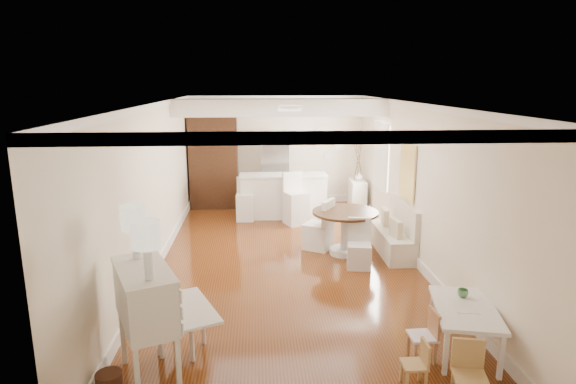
{
  "coord_description": "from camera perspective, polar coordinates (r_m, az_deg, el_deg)",
  "views": [
    {
      "loc": [
        -0.52,
        -7.95,
        3.15
      ],
      "look_at": [
        0.02,
        0.3,
        1.25
      ],
      "focal_mm": 30.0,
      "sensor_mm": 36.0,
      "label": 1
    }
  ],
  "objects": [
    {
      "name": "room",
      "position": [
        8.37,
        0.08,
        4.94
      ],
      "size": [
        9.0,
        9.04,
        2.82
      ],
      "color": "brown",
      "rests_on": "ground"
    },
    {
      "name": "secretary_bureau",
      "position": [
        5.46,
        -16.37,
        -14.92
      ],
      "size": [
        1.33,
        1.34,
        1.29
      ],
      "primitive_type": "cube",
      "rotation": [
        0.0,
        0.0,
        0.41
      ],
      "color": "silver",
      "rests_on": "ground"
    },
    {
      "name": "gustavian_armchair",
      "position": [
        5.99,
        -12.46,
        -14.42
      ],
      "size": [
        0.59,
        0.59,
        0.85
      ],
      "primitive_type": "cube",
      "rotation": [
        0.0,
        0.0,
        1.33
      ],
      "color": "silver",
      "rests_on": "ground"
    },
    {
      "name": "kids_table",
      "position": [
        6.27,
        20.11,
        -15.03
      ],
      "size": [
        0.92,
        1.27,
        0.57
      ],
      "primitive_type": "cube",
      "rotation": [
        0.0,
        0.0,
        -0.22
      ],
      "color": "white",
      "rests_on": "ground"
    },
    {
      "name": "kids_chair_a",
      "position": [
        5.51,
        14.74,
        -19.1
      ],
      "size": [
        0.25,
        0.25,
        0.52
      ],
      "primitive_type": "cube",
      "rotation": [
        0.0,
        0.0,
        -1.58
      ],
      "color": "tan",
      "rests_on": "ground"
    },
    {
      "name": "kids_chair_b",
      "position": [
        5.96,
        15.65,
        -16.04
      ],
      "size": [
        0.31,
        0.31,
        0.62
      ],
      "primitive_type": "cube",
      "rotation": [
        0.0,
        0.0,
        -1.54
      ],
      "color": "#B07B50",
      "rests_on": "ground"
    },
    {
      "name": "kids_chair_c",
      "position": [
        5.36,
        20.74,
        -19.66
      ],
      "size": [
        0.38,
        0.38,
        0.66
      ],
      "primitive_type": "cube",
      "rotation": [
        0.0,
        0.0,
        -0.21
      ],
      "color": "tan",
      "rests_on": "ground"
    },
    {
      "name": "banquette",
      "position": [
        9.2,
        12.25,
        -4.14
      ],
      "size": [
        0.52,
        1.6,
        0.98
      ],
      "primitive_type": "cube",
      "color": "silver",
      "rests_on": "ground"
    },
    {
      "name": "dining_table",
      "position": [
        9.01,
        6.74,
        -4.81
      ],
      "size": [
        1.28,
        1.28,
        0.83
      ],
      "primitive_type": "cylinder",
      "rotation": [
        0.0,
        0.0,
        0.06
      ],
      "color": "#432915",
      "rests_on": "ground"
    },
    {
      "name": "slip_chair_near",
      "position": [
        8.4,
        8.45,
        -6.12
      ],
      "size": [
        0.47,
        0.48,
        0.85
      ],
      "primitive_type": "cube",
      "rotation": [
        0.0,
        0.0,
        -0.17
      ],
      "color": "silver",
      "rests_on": "ground"
    },
    {
      "name": "slip_chair_far",
      "position": [
        9.24,
        3.59,
        -3.79
      ],
      "size": [
        0.66,
        0.65,
        0.98
      ],
      "primitive_type": "cube",
      "rotation": [
        0.0,
        0.0,
        -2.11
      ],
      "color": "white",
      "rests_on": "ground"
    },
    {
      "name": "breakfast_counter",
      "position": [
        11.37,
        -0.56,
        -0.44
      ],
      "size": [
        2.05,
        0.65,
        1.03
      ],
      "primitive_type": "cube",
      "color": "white",
      "rests_on": "ground"
    },
    {
      "name": "bar_stool_left",
      "position": [
        11.14,
        -5.1,
        -0.87
      ],
      "size": [
        0.42,
        0.42,
        0.99
      ],
      "primitive_type": "cube",
      "rotation": [
        0.0,
        0.0,
        -0.05
      ],
      "color": "white",
      "rests_on": "ground"
    },
    {
      "name": "bar_stool_right",
      "position": [
        10.77,
        0.96,
        -0.82
      ],
      "size": [
        0.61,
        0.61,
        1.17
      ],
      "primitive_type": "cube",
      "rotation": [
        0.0,
        0.0,
        0.39
      ],
      "color": "white",
      "rests_on": "ground"
    },
    {
      "name": "pantry_cabinet",
      "position": [
        12.34,
        -8.77,
        3.48
      ],
      "size": [
        1.2,
        0.6,
        2.3
      ],
      "primitive_type": "cube",
      "color": "#381E11",
      "rests_on": "ground"
    },
    {
      "name": "fridge",
      "position": [
        12.33,
        0.09,
        2.44
      ],
      "size": [
        0.75,
        0.65,
        1.8
      ],
      "primitive_type": "imported",
      "color": "silver",
      "rests_on": "ground"
    },
    {
      "name": "sideboard",
      "position": [
        12.11,
        8.2,
        -0.38
      ],
      "size": [
        0.39,
        0.82,
        0.77
      ],
      "primitive_type": "cube",
      "rotation": [
        0.0,
        0.0,
        -0.04
      ],
      "color": "silver",
      "rests_on": "ground"
    },
    {
      "name": "pencil_cup",
      "position": [
        6.38,
        20.02,
        -11.19
      ],
      "size": [
        0.16,
        0.16,
        0.1
      ],
      "primitive_type": "imported",
      "rotation": [
        0.0,
        0.0,
        0.26
      ],
      "color": "#528D58",
      "rests_on": "kids_table"
    },
    {
      "name": "branch_vase",
      "position": [
        11.99,
        8.41,
        1.86
      ],
      "size": [
        0.23,
        0.23,
        0.21
      ],
      "primitive_type": "imported",
      "rotation": [
        0.0,
        0.0,
        0.18
      ],
      "color": "silver",
      "rests_on": "sideboard"
    }
  ]
}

